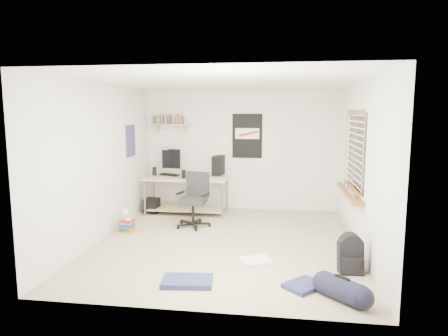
# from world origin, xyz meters

# --- Properties ---
(floor) EXTENTS (4.00, 4.50, 0.01)m
(floor) POSITION_xyz_m (0.00, 0.00, -0.01)
(floor) COLOR gray
(floor) RESTS_ON ground
(ceiling) EXTENTS (4.00, 4.50, 0.01)m
(ceiling) POSITION_xyz_m (0.00, 0.00, 2.50)
(ceiling) COLOR white
(ceiling) RESTS_ON ground
(back_wall) EXTENTS (4.00, 0.01, 2.50)m
(back_wall) POSITION_xyz_m (0.00, 2.25, 1.25)
(back_wall) COLOR silver
(back_wall) RESTS_ON ground
(left_wall) EXTENTS (0.01, 4.50, 2.50)m
(left_wall) POSITION_xyz_m (-2.00, 0.00, 1.25)
(left_wall) COLOR silver
(left_wall) RESTS_ON ground
(right_wall) EXTENTS (0.01, 4.50, 2.50)m
(right_wall) POSITION_xyz_m (2.00, 0.00, 1.25)
(right_wall) COLOR silver
(right_wall) RESTS_ON ground
(desk) EXTENTS (1.81, 1.15, 0.77)m
(desk) POSITION_xyz_m (-1.02, 1.68, 0.36)
(desk) COLOR beige
(desk) RESTS_ON floor
(monitor_left) EXTENTS (0.40, 0.14, 0.44)m
(monitor_left) POSITION_xyz_m (-1.39, 1.88, 0.98)
(monitor_left) COLOR #ADAEB3
(monitor_left) RESTS_ON desk
(monitor_right) EXTENTS (0.43, 0.20, 0.45)m
(monitor_right) POSITION_xyz_m (-1.36, 1.86, 0.99)
(monitor_right) COLOR #9C9BA0
(monitor_right) RESTS_ON desk
(pc_tower) EXTENTS (0.23, 0.39, 0.39)m
(pc_tower) POSITION_xyz_m (-0.42, 1.98, 0.96)
(pc_tower) COLOR black
(pc_tower) RESTS_ON desk
(keyboard) EXTENTS (0.46, 0.32, 0.02)m
(keyboard) POSITION_xyz_m (-1.40, 1.78, 0.78)
(keyboard) COLOR black
(keyboard) RESTS_ON desk
(speaker_left) EXTENTS (0.11, 0.11, 0.17)m
(speaker_left) POSITION_xyz_m (-1.69, 1.71, 0.85)
(speaker_left) COLOR black
(speaker_left) RESTS_ON desk
(speaker_right) EXTENTS (0.10, 0.10, 0.16)m
(speaker_right) POSITION_xyz_m (-1.03, 1.47, 0.85)
(speaker_right) COLOR black
(speaker_right) RESTS_ON desk
(office_chair) EXTENTS (0.77, 0.77, 0.98)m
(office_chair) POSITION_xyz_m (-0.69, 0.78, 0.49)
(office_chair) COLOR black
(office_chair) RESTS_ON floor
(wall_shelf) EXTENTS (0.80, 0.22, 0.24)m
(wall_shelf) POSITION_xyz_m (-1.45, 2.14, 1.78)
(wall_shelf) COLOR tan
(wall_shelf) RESTS_ON back_wall
(poster_back_wall) EXTENTS (0.62, 0.03, 0.92)m
(poster_back_wall) POSITION_xyz_m (0.15, 2.23, 1.55)
(poster_back_wall) COLOR black
(poster_back_wall) RESTS_ON back_wall
(poster_left_wall) EXTENTS (0.02, 0.42, 0.60)m
(poster_left_wall) POSITION_xyz_m (-1.99, 1.20, 1.50)
(poster_left_wall) COLOR navy
(poster_left_wall) RESTS_ON left_wall
(window) EXTENTS (0.10, 1.50, 1.26)m
(window) POSITION_xyz_m (1.95, 0.30, 1.45)
(window) COLOR brown
(window) RESTS_ON right_wall
(baseboard_heater) EXTENTS (0.08, 2.50, 0.18)m
(baseboard_heater) POSITION_xyz_m (1.96, 0.30, 0.09)
(baseboard_heater) COLOR #B7B2A8
(baseboard_heater) RESTS_ON floor
(backpack) EXTENTS (0.32, 0.27, 0.41)m
(backpack) POSITION_xyz_m (1.75, -0.98, 0.20)
(backpack) COLOR black
(backpack) RESTS_ON floor
(duffel_bag) EXTENTS (0.36, 0.36, 0.50)m
(duffel_bag) POSITION_xyz_m (1.53, -1.79, 0.14)
(duffel_bag) COLOR black
(duffel_bag) RESTS_ON floor
(tshirt) EXTENTS (0.51, 0.48, 0.04)m
(tshirt) POSITION_xyz_m (0.53, -0.79, 0.02)
(tshirt) COLOR silver
(tshirt) RESTS_ON floor
(jeans_a) EXTENTS (0.64, 0.44, 0.07)m
(jeans_a) POSITION_xyz_m (-0.24, -1.61, 0.03)
(jeans_a) COLOR navy
(jeans_a) RESTS_ON floor
(jeans_b) EXTENTS (0.54, 0.54, 0.05)m
(jeans_b) POSITION_xyz_m (1.14, -1.52, 0.03)
(jeans_b) COLOR navy
(jeans_b) RESTS_ON floor
(book_stack) EXTENTS (0.52, 0.45, 0.32)m
(book_stack) POSITION_xyz_m (-1.75, 0.32, 0.15)
(book_stack) COLOR olive
(book_stack) RESTS_ON floor
(desk_lamp) EXTENTS (0.15, 0.21, 0.20)m
(desk_lamp) POSITION_xyz_m (-1.73, 0.30, 0.38)
(desk_lamp) COLOR silver
(desk_lamp) RESTS_ON book_stack
(subwoofer) EXTENTS (0.30, 0.30, 0.31)m
(subwoofer) POSITION_xyz_m (-1.75, 1.64, 0.14)
(subwoofer) COLOR black
(subwoofer) RESTS_ON floor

